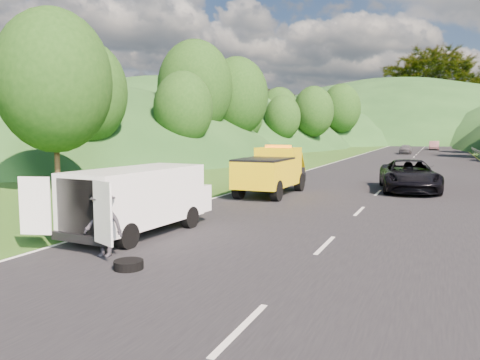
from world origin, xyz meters
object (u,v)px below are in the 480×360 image
at_px(woman, 172,216).
at_px(child, 190,223).
at_px(white_van, 140,197).
at_px(tow_truck, 271,171).
at_px(worker, 104,257).
at_px(suitcase, 172,204).
at_px(spare_tire, 129,270).
at_px(passing_suv, 408,192).

distance_m(woman, child, 1.59).
bearing_deg(white_van, tow_truck, 89.76).
relative_size(worker, suitcase, 2.79).
bearing_deg(worker, child, 86.85).
distance_m(tow_truck, spare_tire, 13.39).
height_order(child, passing_suv, passing_suv).
xyz_separation_m(suitcase, spare_tire, (3.20, -7.12, -0.31)).
bearing_deg(woman, passing_suv, -32.43).
xyz_separation_m(tow_truck, child, (-0.16, -7.97, -1.20)).
height_order(child, spare_tire, child).
bearing_deg(white_van, woman, 107.39).
height_order(white_van, passing_suv, white_van).
height_order(woman, passing_suv, woman).
bearing_deg(white_van, passing_suv, 67.68).
xyz_separation_m(suitcase, passing_suv, (8.26, 10.23, -0.31)).
bearing_deg(worker, white_van, 100.16).
xyz_separation_m(white_van, worker, (0.67, -2.55, -1.16)).
distance_m(child, worker, 4.65).
bearing_deg(white_van, child, 79.00).
relative_size(suitcase, spare_tire, 0.90).
bearing_deg(suitcase, worker, -73.05).
relative_size(white_van, spare_tire, 8.71).
distance_m(white_van, spare_tire, 3.90).
distance_m(suitcase, spare_tire, 7.82).
relative_size(white_van, passing_suv, 1.00).
bearing_deg(spare_tire, white_van, 120.63).
xyz_separation_m(white_van, suitcase, (-1.31, 3.92, -0.86)).
relative_size(child, passing_suv, 0.18).
distance_m(child, spare_tire, 5.48).
distance_m(woman, spare_tire, 6.77).
relative_size(woman, passing_suv, 0.30).
bearing_deg(passing_suv, suitcase, -138.18).
height_order(suitcase, passing_suv, passing_suv).
bearing_deg(spare_tire, worker, 151.86).
bearing_deg(suitcase, tow_truck, 71.80).
bearing_deg(passing_suv, worker, -119.90).
bearing_deg(child, worker, -49.88).
relative_size(woman, spare_tire, 2.60).
bearing_deg(white_van, suitcase, 112.27).
xyz_separation_m(tow_truck, spare_tire, (1.18, -13.28, -1.20)).
relative_size(child, spare_tire, 1.58).
height_order(tow_truck, woman, tow_truck).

